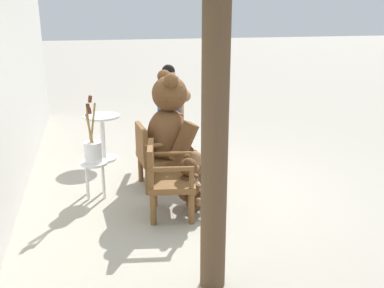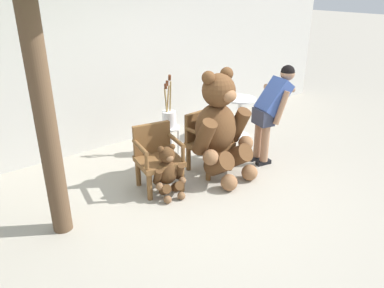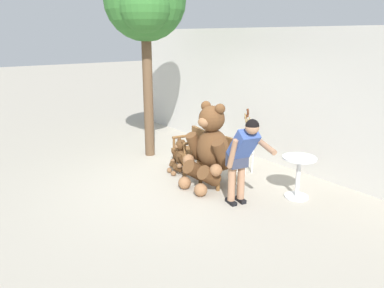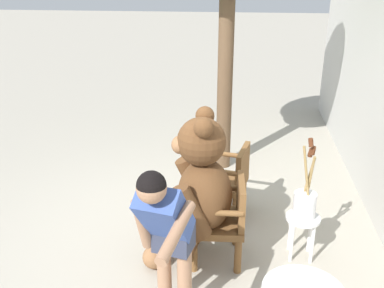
{
  "view_description": "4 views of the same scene",
  "coord_description": "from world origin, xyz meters",
  "px_view_note": "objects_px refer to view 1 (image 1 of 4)",
  "views": [
    {
      "loc": [
        -4.87,
        1.41,
        2.29
      ],
      "look_at": [
        0.16,
        0.19,
        0.65
      ],
      "focal_mm": 40.0,
      "sensor_mm": 36.0,
      "label": 1
    },
    {
      "loc": [
        -2.82,
        -3.21,
        2.6
      ],
      "look_at": [
        -0.21,
        0.15,
        0.74
      ],
      "focal_mm": 35.0,
      "sensor_mm": 36.0,
      "label": 2
    },
    {
      "loc": [
        5.3,
        -3.69,
        2.66
      ],
      "look_at": [
        0.15,
        0.21,
        0.77
      ],
      "focal_mm": 35.0,
      "sensor_mm": 36.0,
      "label": 3
    },
    {
      "loc": [
        4.08,
        0.82,
        2.68
      ],
      "look_at": [
        -0.4,
        0.21,
        0.89
      ],
      "focal_mm": 40.0,
      "sensor_mm": 36.0,
      "label": 4
    }
  ],
  "objects_px": {
    "round_side_table": "(103,132)",
    "teddy_bear_large": "(174,131)",
    "brush_bucket": "(93,149)",
    "person_visitor": "(169,106)",
    "white_stool": "(95,170)",
    "wooden_chair_left": "(166,178)",
    "wooden_chair_right": "(154,154)",
    "teddy_bear_small": "(190,186)"
  },
  "relations": [
    {
      "from": "teddy_bear_small",
      "to": "brush_bucket",
      "type": "bearing_deg",
      "value": 54.63
    },
    {
      "from": "round_side_table",
      "to": "brush_bucket",
      "type": "bearing_deg",
      "value": 173.31
    },
    {
      "from": "person_visitor",
      "to": "wooden_chair_left",
      "type": "bearing_deg",
      "value": 168.31
    },
    {
      "from": "wooden_chair_left",
      "to": "white_stool",
      "type": "bearing_deg",
      "value": 46.74
    },
    {
      "from": "teddy_bear_large",
      "to": "wooden_chair_right",
      "type": "bearing_deg",
      "value": 92.37
    },
    {
      "from": "round_side_table",
      "to": "white_stool",
      "type": "bearing_deg",
      "value": 173.34
    },
    {
      "from": "wooden_chair_left",
      "to": "teddy_bear_large",
      "type": "xyz_separation_m",
      "value": [
        0.87,
        -0.26,
        0.29
      ]
    },
    {
      "from": "wooden_chair_left",
      "to": "round_side_table",
      "type": "xyz_separation_m",
      "value": [
        2.14,
        0.62,
        -0.01
      ]
    },
    {
      "from": "wooden_chair_left",
      "to": "wooden_chair_right",
      "type": "bearing_deg",
      "value": 0.05
    },
    {
      "from": "person_visitor",
      "to": "round_side_table",
      "type": "xyz_separation_m",
      "value": [
        0.33,
        0.99,
        -0.44
      ]
    },
    {
      "from": "wooden_chair_left",
      "to": "white_stool",
      "type": "relative_size",
      "value": 1.87
    },
    {
      "from": "wooden_chair_right",
      "to": "teddy_bear_small",
      "type": "height_order",
      "value": "wooden_chair_right"
    },
    {
      "from": "wooden_chair_left",
      "to": "round_side_table",
      "type": "height_order",
      "value": "wooden_chair_left"
    },
    {
      "from": "white_stool",
      "to": "wooden_chair_right",
      "type": "bearing_deg",
      "value": -81.0
    },
    {
      "from": "round_side_table",
      "to": "teddy_bear_large",
      "type": "bearing_deg",
      "value": -144.94
    },
    {
      "from": "wooden_chair_right",
      "to": "teddy_bear_large",
      "type": "bearing_deg",
      "value": -87.63
    },
    {
      "from": "wooden_chair_right",
      "to": "white_stool",
      "type": "relative_size",
      "value": 1.87
    },
    {
      "from": "white_stool",
      "to": "round_side_table",
      "type": "relative_size",
      "value": 0.64
    },
    {
      "from": "wooden_chair_left",
      "to": "teddy_bear_small",
      "type": "distance_m",
      "value": 0.3
    },
    {
      "from": "brush_bucket",
      "to": "white_stool",
      "type": "bearing_deg",
      "value": -42.71
    },
    {
      "from": "person_visitor",
      "to": "brush_bucket",
      "type": "xyz_separation_m",
      "value": [
        -1.06,
        1.16,
        -0.26
      ]
    },
    {
      "from": "wooden_chair_right",
      "to": "round_side_table",
      "type": "xyz_separation_m",
      "value": [
        1.27,
        0.62,
        -0.01
      ]
    },
    {
      "from": "wooden_chair_left",
      "to": "round_side_table",
      "type": "distance_m",
      "value": 2.22
    },
    {
      "from": "teddy_bear_large",
      "to": "person_visitor",
      "type": "relative_size",
      "value": 1.04
    },
    {
      "from": "teddy_bear_small",
      "to": "brush_bucket",
      "type": "height_order",
      "value": "brush_bucket"
    },
    {
      "from": "wooden_chair_right",
      "to": "white_stool",
      "type": "xyz_separation_m",
      "value": [
        -0.12,
        0.78,
        -0.11
      ]
    },
    {
      "from": "brush_bucket",
      "to": "wooden_chair_left",
      "type": "bearing_deg",
      "value": -133.19
    },
    {
      "from": "round_side_table",
      "to": "wooden_chair_left",
      "type": "bearing_deg",
      "value": -163.76
    },
    {
      "from": "round_side_table",
      "to": "person_visitor",
      "type": "bearing_deg",
      "value": -108.5
    },
    {
      "from": "wooden_chair_right",
      "to": "white_stool",
      "type": "bearing_deg",
      "value": 99.0
    },
    {
      "from": "person_visitor",
      "to": "brush_bucket",
      "type": "bearing_deg",
      "value": 132.58
    },
    {
      "from": "person_visitor",
      "to": "brush_bucket",
      "type": "relative_size",
      "value": 1.76
    },
    {
      "from": "wooden_chair_right",
      "to": "white_stool",
      "type": "height_order",
      "value": "wooden_chair_right"
    },
    {
      "from": "teddy_bear_large",
      "to": "round_side_table",
      "type": "height_order",
      "value": "teddy_bear_large"
    },
    {
      "from": "teddy_bear_small",
      "to": "person_visitor",
      "type": "distance_m",
      "value": 1.9
    },
    {
      "from": "wooden_chair_right",
      "to": "brush_bucket",
      "type": "height_order",
      "value": "brush_bucket"
    },
    {
      "from": "wooden_chair_right",
      "to": "white_stool",
      "type": "distance_m",
      "value": 0.8
    },
    {
      "from": "round_side_table",
      "to": "wooden_chair_right",
      "type": "bearing_deg",
      "value": -153.98
    },
    {
      "from": "person_visitor",
      "to": "white_stool",
      "type": "bearing_deg",
      "value": 132.57
    },
    {
      "from": "wooden_chair_left",
      "to": "round_side_table",
      "type": "relative_size",
      "value": 1.19
    },
    {
      "from": "teddy_bear_large",
      "to": "white_stool",
      "type": "xyz_separation_m",
      "value": [
        -0.14,
        1.05,
        -0.4
      ]
    },
    {
      "from": "wooden_chair_left",
      "to": "teddy_bear_large",
      "type": "bearing_deg",
      "value": -16.77
    }
  ]
}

